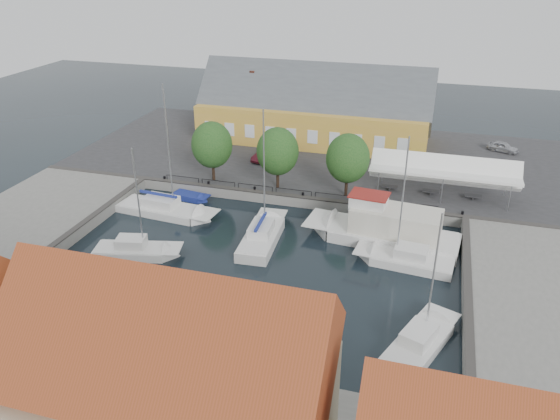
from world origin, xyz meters
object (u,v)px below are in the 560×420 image
(launch_nw, at_px, (190,198))
(car_silver, at_px, (503,147))
(tent_canopy, at_px, (444,170))
(warehouse, at_px, (310,112))
(center_sailboat, at_px, (262,237))
(launch_sw, at_px, (61,308))
(west_boat_a, at_px, (165,211))
(east_boat_a, at_px, (406,262))
(east_boat_c, at_px, (419,344))
(car_red, at_px, (264,155))
(west_boat_c, at_px, (136,252))
(trawler, at_px, (387,231))

(launch_nw, bearing_deg, car_silver, 33.83)
(tent_canopy, bearing_deg, car_silver, 66.23)
(warehouse, distance_m, center_sailboat, 26.17)
(launch_sw, bearing_deg, west_boat_a, 89.99)
(car_silver, distance_m, east_boat_a, 29.09)
(east_boat_c, xyz_separation_m, west_boat_a, (-24.56, 13.07, 0.01))
(tent_canopy, height_order, car_red, tent_canopy)
(west_boat_c, bearing_deg, east_boat_c, -12.79)
(car_red, height_order, center_sailboat, center_sailboat)
(east_boat_a, distance_m, west_boat_c, 22.17)
(launch_sw, bearing_deg, car_silver, 51.80)
(tent_canopy, bearing_deg, west_boat_c, -144.36)
(car_silver, distance_m, west_boat_a, 40.38)
(car_red, height_order, west_boat_a, west_boat_a)
(west_boat_a, relative_size, launch_sw, 2.84)
(car_red, distance_m, west_boat_c, 22.23)
(launch_nw, bearing_deg, warehouse, 68.19)
(car_red, xyz_separation_m, launch_nw, (-4.56, -10.20, -1.52))
(car_silver, relative_size, east_boat_c, 0.36)
(car_red, bearing_deg, warehouse, 84.81)
(center_sailboat, bearing_deg, launch_nw, 146.94)
(east_boat_a, bearing_deg, center_sailboat, 178.06)
(car_red, height_order, east_boat_c, east_boat_c)
(car_silver, height_order, east_boat_a, east_boat_a)
(trawler, height_order, west_boat_a, west_boat_a)
(trawler, bearing_deg, car_silver, 65.68)
(center_sailboat, bearing_deg, car_red, 107.47)
(warehouse, xyz_separation_m, east_boat_a, (14.31, -26.19, -4.17))
(trawler, bearing_deg, warehouse, 118.43)
(east_boat_c, bearing_deg, west_boat_a, 151.97)
(center_sailboat, bearing_deg, west_boat_a, 166.48)
(car_red, bearing_deg, east_boat_a, -30.10)
(warehouse, distance_m, launch_sw, 40.35)
(warehouse, height_order, trawler, warehouse)
(center_sailboat, bearing_deg, car_silver, 51.91)
(east_boat_a, distance_m, launch_nw, 23.10)
(center_sailboat, bearing_deg, east_boat_a, -1.94)
(west_boat_c, xyz_separation_m, launch_nw, (-0.44, 11.60, -0.17))
(car_red, xyz_separation_m, east_boat_a, (17.52, -16.99, -1.34))
(warehouse, relative_size, center_sailboat, 2.35)
(launch_sw, relative_size, launch_nw, 1.12)
(car_red, relative_size, trawler, 0.27)
(east_boat_c, distance_m, launch_sw, 24.73)
(trawler, height_order, launch_nw, trawler)
(warehouse, distance_m, launch_nw, 21.36)
(trawler, relative_size, west_boat_c, 1.38)
(trawler, xyz_separation_m, west_boat_a, (-20.99, -0.39, -0.75))
(center_sailboat, relative_size, east_boat_c, 1.23)
(trawler, xyz_separation_m, east_boat_c, (3.57, -13.46, -0.76))
(tent_canopy, distance_m, car_silver, 16.83)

